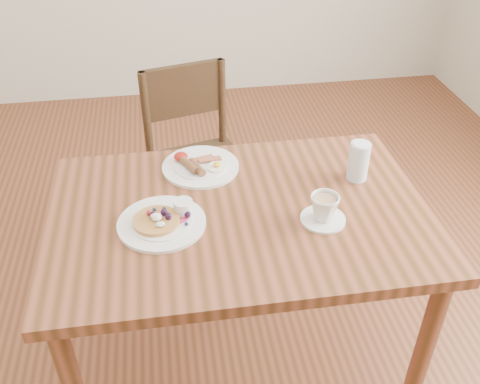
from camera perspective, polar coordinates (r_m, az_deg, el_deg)
The scene contains 7 objects.
ground at distance 2.23m, azimuth 0.00°, elevation -17.36°, with size 5.00×5.00×0.00m, color #5D301A.
dining_table at distance 1.75m, azimuth 0.00°, elevation -4.48°, with size 1.20×0.80×0.75m.
chair_far at distance 2.44m, azimuth -4.71°, elevation 3.80°, with size 0.51×0.51×0.88m.
pancake_plate at distance 1.64m, azimuth -8.21°, elevation -3.03°, with size 0.27×0.27×0.06m.
breakfast_plate at distance 1.88m, azimuth -4.36°, elevation 2.82°, with size 0.27×0.27×0.04m.
teacup_saucer at distance 1.64m, azimuth 8.94°, elevation -1.85°, with size 0.14×0.14×0.09m.
water_glass at distance 1.84m, azimuth 12.53°, elevation 3.21°, with size 0.07×0.07×0.14m, color silver.
Camera 1 is at (-0.21, -1.32, 1.78)m, focal length 40.00 mm.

